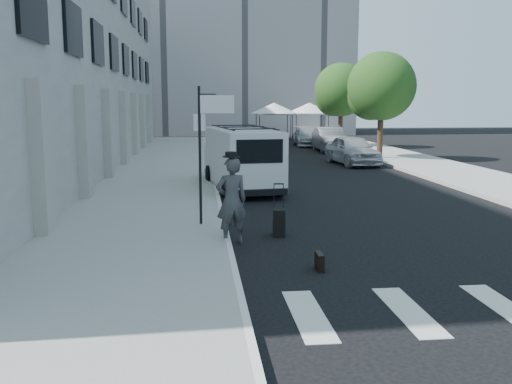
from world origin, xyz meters
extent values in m
plane|color=black|center=(0.00, 0.00, 0.00)|extent=(120.00, 120.00, 0.00)
cube|color=gray|center=(-4.25, 16.00, 0.07)|extent=(4.50, 48.00, 0.15)
cube|color=gray|center=(9.00, 20.00, 0.07)|extent=(4.00, 56.00, 0.15)
cube|color=gray|center=(-11.50, 18.00, 6.00)|extent=(10.00, 44.00, 12.00)
cube|color=slate|center=(2.00, 50.00, 12.50)|extent=(22.00, 12.00, 25.00)
cylinder|color=black|center=(-2.60, 3.20, 1.90)|extent=(0.07, 0.07, 3.50)
cube|color=white|center=(-2.60, 3.22, 2.75)|extent=(0.30, 0.03, 0.42)
cube|color=white|center=(-2.15, 3.20, 3.20)|extent=(0.85, 0.06, 0.45)
cylinder|color=black|center=(7.60, 20.00, 1.40)|extent=(0.32, 0.32, 2.80)
sphere|color=#194014|center=(7.60, 20.00, 4.13)|extent=(3.80, 3.80, 3.80)
sphere|color=#194014|center=(7.20, 20.60, 3.56)|extent=(2.66, 2.66, 2.66)
cylinder|color=black|center=(7.60, 29.00, 1.40)|extent=(0.32, 0.32, 2.80)
sphere|color=#194014|center=(7.60, 29.00, 4.13)|extent=(3.80, 3.80, 3.80)
sphere|color=#194014|center=(7.20, 29.60, 3.56)|extent=(2.66, 2.66, 2.66)
cylinder|color=black|center=(2.60, 36.60, 1.10)|extent=(0.06, 0.06, 2.20)
cylinder|color=black|center=(5.40, 36.60, 1.10)|extent=(0.06, 0.06, 2.20)
cylinder|color=black|center=(2.60, 39.40, 1.10)|extent=(0.06, 0.06, 2.20)
cylinder|color=black|center=(5.40, 39.40, 1.10)|extent=(0.06, 0.06, 2.20)
cube|color=white|center=(4.00, 38.00, 2.25)|extent=(3.00, 3.00, 0.12)
cone|color=white|center=(4.00, 38.00, 2.75)|extent=(4.00, 4.00, 0.90)
cylinder|color=black|center=(5.80, 37.10, 1.10)|extent=(0.06, 0.06, 2.20)
cylinder|color=black|center=(8.60, 37.10, 1.10)|extent=(0.06, 0.06, 2.20)
cylinder|color=black|center=(5.80, 39.90, 1.10)|extent=(0.06, 0.06, 2.20)
cylinder|color=black|center=(8.60, 39.90, 1.10)|extent=(0.06, 0.06, 2.20)
cube|color=white|center=(7.20, 38.50, 2.25)|extent=(3.00, 3.00, 0.12)
cone|color=white|center=(7.20, 38.50, 2.75)|extent=(4.00, 4.00, 0.90)
imported|color=#3A3A3C|center=(-1.90, 1.60, 1.01)|extent=(0.83, 0.64, 2.02)
cube|color=black|center=(-0.32, -0.67, 0.17)|extent=(0.13, 0.44, 0.34)
cube|color=black|center=(-0.70, 2.30, 0.33)|extent=(0.32, 0.48, 0.66)
cylinder|color=black|center=(-0.79, 2.52, 0.95)|extent=(0.02, 0.02, 0.63)
cylinder|color=black|center=(-0.57, 2.50, 0.95)|extent=(0.02, 0.02, 0.63)
cube|color=black|center=(-0.68, 2.51, 1.26)|extent=(0.25, 0.05, 0.03)
cube|color=silver|center=(-0.99, 9.80, 1.23)|extent=(2.66, 5.50, 2.06)
cube|color=silver|center=(-1.39, 12.66, 0.73)|extent=(1.96, 1.13, 1.08)
cube|color=black|center=(-0.64, 7.20, 1.66)|extent=(1.56, 0.29, 0.78)
cylinder|color=black|center=(-2.17, 11.52, 0.37)|extent=(0.37, 0.77, 0.74)
cylinder|color=black|center=(-0.33, 11.77, 0.37)|extent=(0.37, 0.77, 0.74)
cylinder|color=black|center=(-1.68, 7.93, 0.37)|extent=(0.37, 0.77, 0.74)
cylinder|color=black|center=(0.17, 8.18, 0.37)|extent=(0.37, 0.77, 0.74)
imported|color=#B5B7BD|center=(5.44, 17.89, 0.77)|extent=(2.27, 4.71, 1.55)
imported|color=#505257|center=(6.08, 25.66, 0.80)|extent=(1.85, 4.93, 1.61)
imported|color=#A7AAB0|center=(5.66, 31.05, 0.72)|extent=(2.34, 5.10, 1.45)
camera|label=1|loc=(-2.67, -11.27, 3.26)|focal=40.00mm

